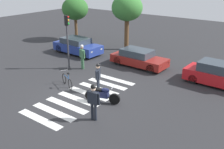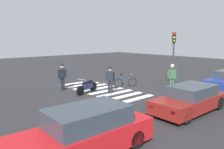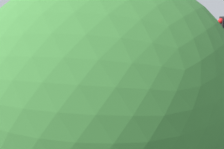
% 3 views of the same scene
% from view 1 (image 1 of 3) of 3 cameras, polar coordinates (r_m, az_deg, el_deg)
% --- Properties ---
extents(ground_plane, '(60.00, 60.00, 0.00)m').
position_cam_1_polar(ground_plane, '(15.29, -6.21, -4.73)').
color(ground_plane, '#2B2B2D').
extents(police_motorcycle, '(1.96, 0.87, 1.02)m').
position_cam_1_polar(police_motorcycle, '(14.37, -2.15, -4.40)').
color(police_motorcycle, black).
rests_on(police_motorcycle, ground_plane).
extents(leaning_bicycle, '(1.60, 0.77, 0.99)m').
position_cam_1_polar(leaning_bicycle, '(16.61, -9.73, -1.35)').
color(leaning_bicycle, black).
rests_on(leaning_bicycle, ground_plane).
extents(officer_on_foot, '(0.39, 0.61, 1.75)m').
position_cam_1_polar(officer_on_foot, '(15.50, -3.05, -0.19)').
color(officer_on_foot, '#1E232D').
rests_on(officer_on_foot, ground_plane).
extents(officer_by_motorcycle, '(0.69, 0.27, 1.87)m').
position_cam_1_polar(officer_by_motorcycle, '(12.45, -4.04, -5.43)').
color(officer_by_motorcycle, '#1E232D').
rests_on(officer_by_motorcycle, ground_plane).
extents(pedestrian_bystander, '(0.65, 0.36, 1.84)m').
position_cam_1_polar(pedestrian_bystander, '(19.28, -6.49, 4.26)').
color(pedestrian_bystander, '#3F724C').
rests_on(pedestrian_bystander, ground_plane).
extents(crosswalk_stripes, '(2.89, 6.75, 0.01)m').
position_cam_1_polar(crosswalk_stripes, '(15.29, -6.21, -4.72)').
color(crosswalk_stripes, silver).
rests_on(crosswalk_stripes, ground_plane).
extents(car_blue_hatchback, '(4.42, 1.98, 1.37)m').
position_cam_1_polar(car_blue_hatchback, '(23.25, -7.53, 6.16)').
color(car_blue_hatchback, black).
rests_on(car_blue_hatchback, ground_plane).
extents(car_maroon_wagon, '(4.31, 1.83, 1.28)m').
position_cam_1_polar(car_maroon_wagon, '(19.97, 5.78, 3.54)').
color(car_maroon_wagon, black).
rests_on(car_maroon_wagon, ground_plane).
extents(car_red_convertible, '(4.61, 1.83, 1.46)m').
position_cam_1_polar(car_red_convertible, '(17.72, 22.70, -0.17)').
color(car_red_convertible, black).
rests_on(car_red_convertible, ground_plane).
extents(traffic_light_pole, '(0.35, 0.34, 3.90)m').
position_cam_1_polar(traffic_light_pole, '(19.11, -9.69, 8.81)').
color(traffic_light_pole, '#38383D').
rests_on(traffic_light_pole, ground_plane).
extents(street_tree_near, '(2.68, 2.68, 4.36)m').
position_cam_1_polar(street_tree_near, '(27.82, -8.02, 13.93)').
color(street_tree_near, brown).
rests_on(street_tree_near, ground_plane).
extents(street_tree_mid, '(2.74, 2.74, 4.95)m').
position_cam_1_polar(street_tree_mid, '(23.78, 3.30, 14.16)').
color(street_tree_mid, brown).
rests_on(street_tree_mid, ground_plane).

